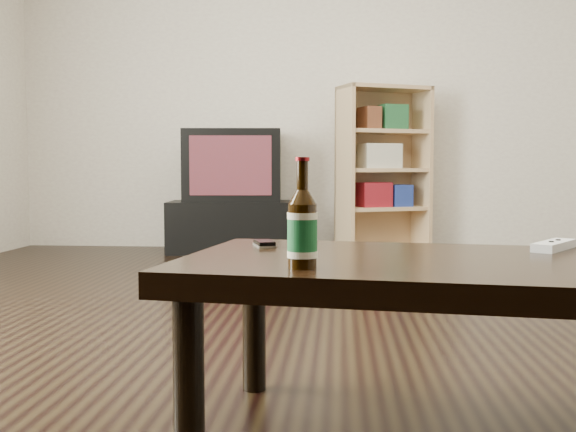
# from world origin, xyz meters

# --- Properties ---
(floor) EXTENTS (5.00, 6.00, 0.01)m
(floor) POSITION_xyz_m (0.00, 0.00, -0.01)
(floor) COLOR black
(floor) RESTS_ON ground
(wall_back) EXTENTS (5.00, 0.02, 2.70)m
(wall_back) POSITION_xyz_m (0.00, 3.01, 1.35)
(wall_back) COLOR beige
(wall_back) RESTS_ON ground
(tv_stand) EXTENTS (1.01, 0.56, 0.39)m
(tv_stand) POSITION_xyz_m (-0.73, 2.69, 0.20)
(tv_stand) COLOR black
(tv_stand) RESTS_ON floor
(tv) EXTENTS (0.76, 0.51, 0.54)m
(tv) POSITION_xyz_m (-0.73, 2.69, 0.66)
(tv) COLOR black
(tv) RESTS_ON tv_stand
(bookshelf) EXTENTS (0.74, 0.56, 1.26)m
(bookshelf) POSITION_xyz_m (0.39, 2.76, 0.65)
(bookshelf) COLOR tan
(bookshelf) RESTS_ON floor
(coffee_table) EXTENTS (1.23, 0.83, 0.43)m
(coffee_table) POSITION_xyz_m (0.29, -0.85, 0.37)
(coffee_table) COLOR black
(coffee_table) RESTS_ON floor
(beer_bottle) EXTENTS (0.08, 0.08, 0.23)m
(beer_bottle) POSITION_xyz_m (0.00, -1.02, 0.51)
(beer_bottle) COLOR black
(beer_bottle) RESTS_ON coffee_table
(phone) EXTENTS (0.07, 0.10, 0.02)m
(phone) POSITION_xyz_m (-0.12, -0.63, 0.44)
(phone) COLOR silver
(phone) RESTS_ON coffee_table
(remote) EXTENTS (0.16, 0.19, 0.02)m
(remote) POSITION_xyz_m (0.63, -0.64, 0.44)
(remote) COLOR silver
(remote) RESTS_ON coffee_table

